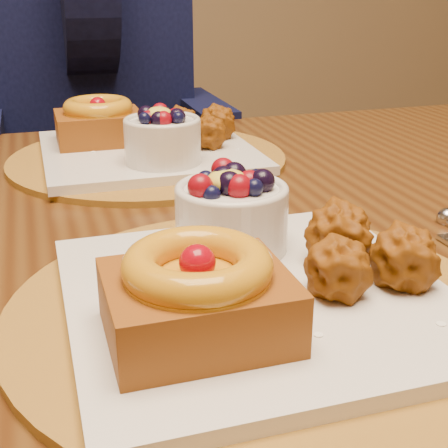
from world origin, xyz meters
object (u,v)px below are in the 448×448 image
Objects in this scene: place_setting_far at (146,143)px; chair_far at (110,252)px; place_setting_near at (251,277)px; diner at (86,54)px; dining_table at (188,279)px.

chair_far is (-0.02, 0.39, -0.33)m from place_setting_far.
place_setting_near is 0.48× the size of diner.
place_setting_far is at bearing -81.58° from chair_far.
dining_table is 4.21× the size of place_setting_near.
place_setting_near is at bearing -90.91° from dining_table.
place_setting_near is 0.92m from diner.
chair_far is 0.41m from diner.
place_setting_near is at bearing -83.03° from chair_far.
diner is (-0.03, 0.48, 0.07)m from place_setting_far.
diner reaches higher than dining_table.
diner is at bearing 92.46° from dining_table.
dining_table is 2.01× the size of diner.
place_setting_near is (-0.00, -0.21, 0.11)m from dining_table.
diner reaches higher than place_setting_far.
chair_far is (-0.02, 0.82, -0.33)m from place_setting_near.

